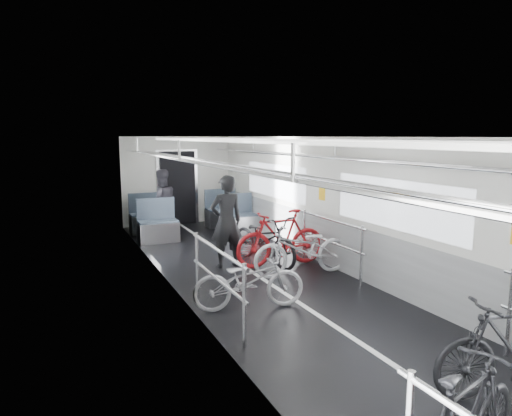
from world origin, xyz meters
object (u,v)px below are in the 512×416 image
Objects in this scene: person_standing at (226,221)px; person_seated at (161,203)px; bike_right_far at (281,238)px; bike_left_far at (249,280)px; bike_right_mid at (303,249)px; bike_aisle at (264,239)px.

person_standing is 3.13m from person_seated.
person_seated reaches higher than bike_right_far.
bike_right_mid is (1.49, 1.04, 0.06)m from bike_left_far.
person_seated is (-1.22, 3.19, 0.34)m from bike_aisle.
bike_right_mid is at bearing -43.54° from bike_left_far.
bike_right_far is 3.76m from person_seated.
person_standing is (-0.94, 0.38, 0.33)m from bike_right_far.
person_seated is at bearing -83.15° from person_standing.
person_seated is at bearing -153.97° from bike_right_far.
bike_right_far reaches higher than bike_aisle.
bike_left_far is at bearing 75.29° from person_standing.
bike_left_far is 0.87× the size of bike_aisle.
bike_left_far is 0.89× the size of bike_right_far.
bike_right_mid is 1.01× the size of bike_aisle.
bike_right_mid is at bearing 131.88° from person_standing.
person_standing is (-0.72, 0.10, 0.38)m from bike_aisle.
person_standing is 1.05× the size of person_seated.
bike_right_far is at bearing -27.87° from bike_left_far.
bike_right_mid is 4.43m from person_seated.
bike_aisle is 0.83m from person_standing.
bike_right_mid reaches higher than bike_aisle.
bike_right_mid is 1.00m from bike_aisle.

